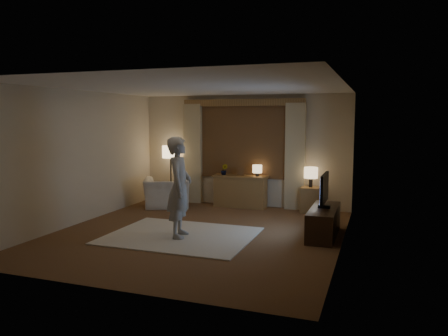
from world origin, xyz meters
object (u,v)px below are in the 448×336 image
at_px(side_table, 310,200).
at_px(armchair, 168,193).
at_px(sideboard, 240,192).
at_px(tv_stand, 324,222).
at_px(person, 180,187).

bearing_deg(side_table, armchair, -170.64).
distance_m(sideboard, armchair, 1.70).
bearing_deg(tv_stand, person, -158.29).
relative_size(side_table, tv_stand, 0.40).
relative_size(tv_stand, person, 0.81).
relative_size(armchair, person, 0.60).
xyz_separation_m(sideboard, tv_stand, (2.14, -1.93, -0.10)).
distance_m(sideboard, person, 2.91).
relative_size(armchair, tv_stand, 0.74).
bearing_deg(sideboard, person, -93.99).
xyz_separation_m(sideboard, armchair, (-1.60, -0.58, -0.01)).
bearing_deg(person, tv_stand, -82.13).
distance_m(armchair, side_table, 3.26).
bearing_deg(person, sideboard, -17.83).
relative_size(armchair, side_table, 1.85).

